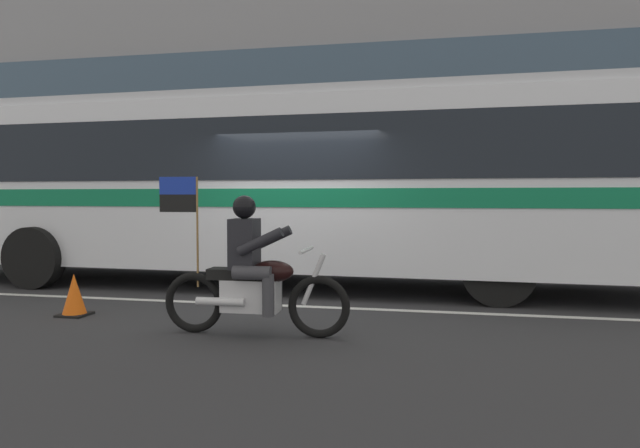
{
  "coord_description": "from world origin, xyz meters",
  "views": [
    {
      "loc": [
        2.17,
        -8.49,
        1.56
      ],
      "look_at": [
        0.41,
        -0.24,
        1.15
      ],
      "focal_mm": 32.66,
      "sensor_mm": 36.0,
      "label": 1
    }
  ],
  "objects": [
    {
      "name": "ground_plane",
      "position": [
        0.0,
        0.0,
        0.0
      ],
      "size": [
        60.0,
        60.0,
        0.0
      ],
      "primitive_type": "plane",
      "color": "#2B2B2D"
    },
    {
      "name": "transit_bus",
      "position": [
        -0.6,
        1.19,
        1.88
      ],
      "size": [
        12.91,
        3.01,
        3.22
      ],
      "color": "silver",
      "rests_on": "ground_plane"
    },
    {
      "name": "fire_hydrant",
      "position": [
        3.98,
        3.64,
        0.52
      ],
      "size": [
        0.22,
        0.3,
        0.75
      ],
      "color": "gold",
      "rests_on": "sidewalk_curb"
    },
    {
      "name": "sidewalk_curb",
      "position": [
        0.0,
        5.1,
        0.07
      ],
      "size": [
        28.0,
        3.8,
        0.15
      ],
      "primitive_type": "cube",
      "color": "gray",
      "rests_on": "ground_plane"
    },
    {
      "name": "traffic_cone",
      "position": [
        -2.52,
        -1.83,
        0.26
      ],
      "size": [
        0.36,
        0.36,
        0.55
      ],
      "color": "#EA590F",
      "rests_on": "ground_plane"
    },
    {
      "name": "motorcycle_with_rider",
      "position": [
        0.09,
        -2.34,
        0.67
      ],
      "size": [
        2.2,
        0.64,
        1.78
      ],
      "color": "black",
      "rests_on": "ground_plane"
    },
    {
      "name": "lane_center_stripe",
      "position": [
        0.0,
        -0.6,
        0.0
      ],
      "size": [
        26.6,
        0.14,
        0.01
      ],
      "primitive_type": "cube",
      "color": "silver",
      "rests_on": "ground_plane"
    }
  ]
}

